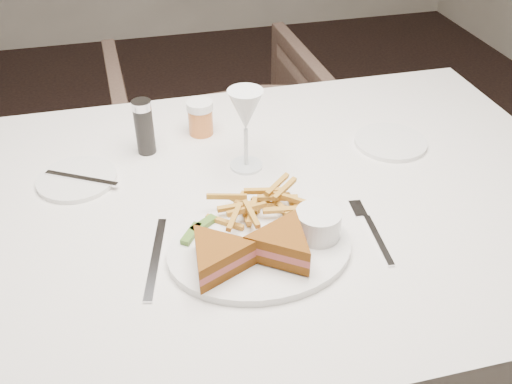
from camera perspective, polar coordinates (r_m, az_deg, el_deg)
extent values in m
plane|color=black|center=(1.90, -14.42, -13.51)|extent=(5.00, 5.00, 0.00)
cube|color=silver|center=(1.37, -0.53, -13.25)|extent=(1.39, 0.93, 0.75)
imported|color=#4F3B31|center=(2.07, -3.82, 5.56)|extent=(0.72, 0.68, 0.73)
ellipsoid|color=white|center=(0.99, 0.39, -5.76)|extent=(0.32, 0.25, 0.01)
cube|color=silver|center=(0.99, -10.00, -6.48)|extent=(0.06, 0.20, 0.00)
cylinder|color=white|center=(1.21, -17.48, 1.24)|extent=(0.16, 0.16, 0.01)
cylinder|color=white|center=(1.31, 13.30, 4.88)|extent=(0.16, 0.16, 0.01)
cylinder|color=black|center=(1.24, -11.12, 6.38)|extent=(0.04, 0.04, 0.12)
cylinder|color=#C46A2F|center=(1.31, -5.58, 7.40)|extent=(0.06, 0.06, 0.08)
cube|color=#476F27|center=(1.02, -5.28, -3.25)|extent=(0.05, 0.04, 0.01)
cube|color=#476F27|center=(1.00, -6.49, -4.17)|extent=(0.04, 0.05, 0.01)
cylinder|color=white|center=(0.99, 6.22, -3.17)|extent=(0.08, 0.08, 0.05)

